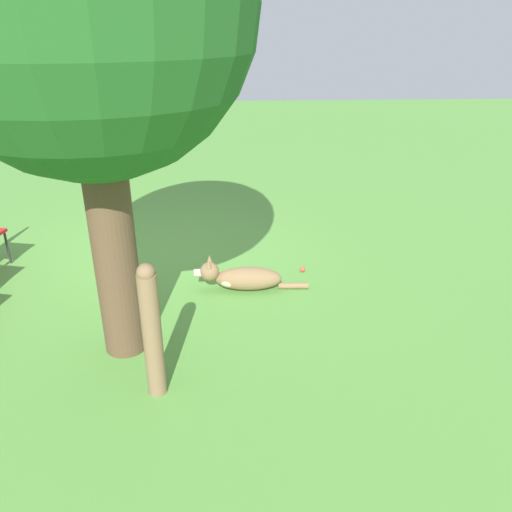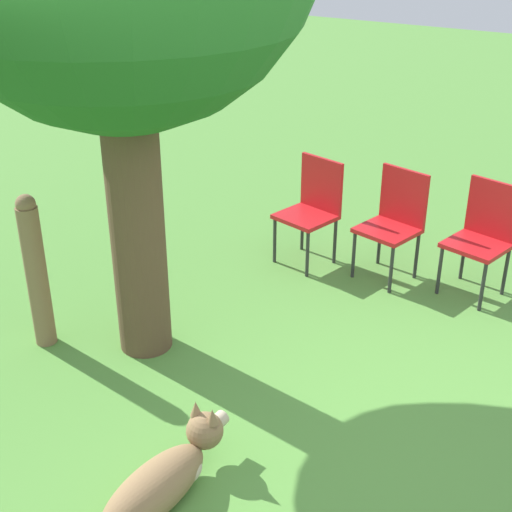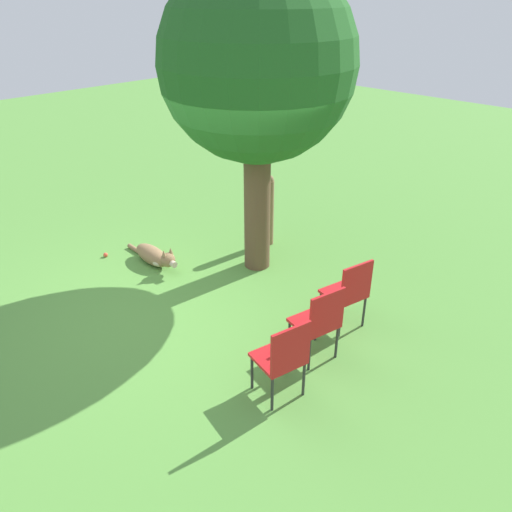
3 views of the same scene
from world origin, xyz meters
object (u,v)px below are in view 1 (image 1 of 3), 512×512
(oak_tree, at_px, (83,7))
(tennis_ball, at_px, (302,269))
(fence_post, at_px, (152,331))
(dog, at_px, (241,278))

(oak_tree, bearing_deg, tennis_ball, -141.90)
(oak_tree, bearing_deg, fence_post, 119.43)
(fence_post, bearing_deg, tennis_ball, -125.39)
(oak_tree, bearing_deg, dog, -136.13)
(oak_tree, xyz_separation_m, fence_post, (-0.36, 0.64, -2.21))
(fence_post, xyz_separation_m, tennis_ball, (-1.47, -2.07, -0.54))
(oak_tree, relative_size, fence_post, 3.55)
(oak_tree, height_order, fence_post, oak_tree)
(tennis_ball, bearing_deg, oak_tree, 38.10)
(fence_post, bearing_deg, oak_tree, -60.57)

